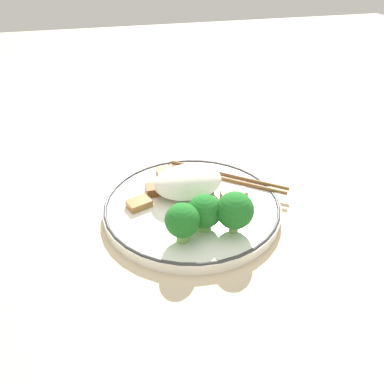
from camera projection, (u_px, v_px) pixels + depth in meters
The scene contains 14 objects.
ground_plane at pixel (192, 211), 0.57m from camera, with size 3.00×3.00×0.00m, color #C6B28E.
plate at pixel (192, 206), 0.56m from camera, with size 0.26×0.26×0.02m.
rice_mound at pixel (186, 182), 0.56m from camera, with size 0.10×0.07×0.05m.
broccoli_back_left at pixel (182, 221), 0.47m from camera, with size 0.05×0.05×0.06m.
broccoli_back_center at pixel (203, 212), 0.49m from camera, with size 0.05×0.05×0.05m.
broccoli_back_right at pixel (235, 211), 0.49m from camera, with size 0.05×0.05×0.06m.
meat_near_front at pixel (180, 182), 0.60m from camera, with size 0.03×0.03×0.01m.
meat_near_left at pixel (165, 172), 0.62m from camera, with size 0.03×0.03×0.01m.
meat_near_right at pixel (196, 171), 0.62m from camera, with size 0.04×0.04×0.01m.
meat_near_back at pixel (139, 204), 0.55m from camera, with size 0.04×0.03×0.01m.
meat_on_rice_edge at pixel (157, 189), 0.58m from camera, with size 0.03×0.02×0.01m.
meat_mid_left at pixel (234, 194), 0.57m from camera, with size 0.04×0.02×0.01m.
meat_mid_right at pixel (204, 187), 0.59m from camera, with size 0.02×0.03×0.01m.
chopsticks at pixel (226, 177), 0.61m from camera, with size 0.17×0.15×0.01m.
Camera 1 is at (0.12, 0.44, 0.34)m, focal length 35.00 mm.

